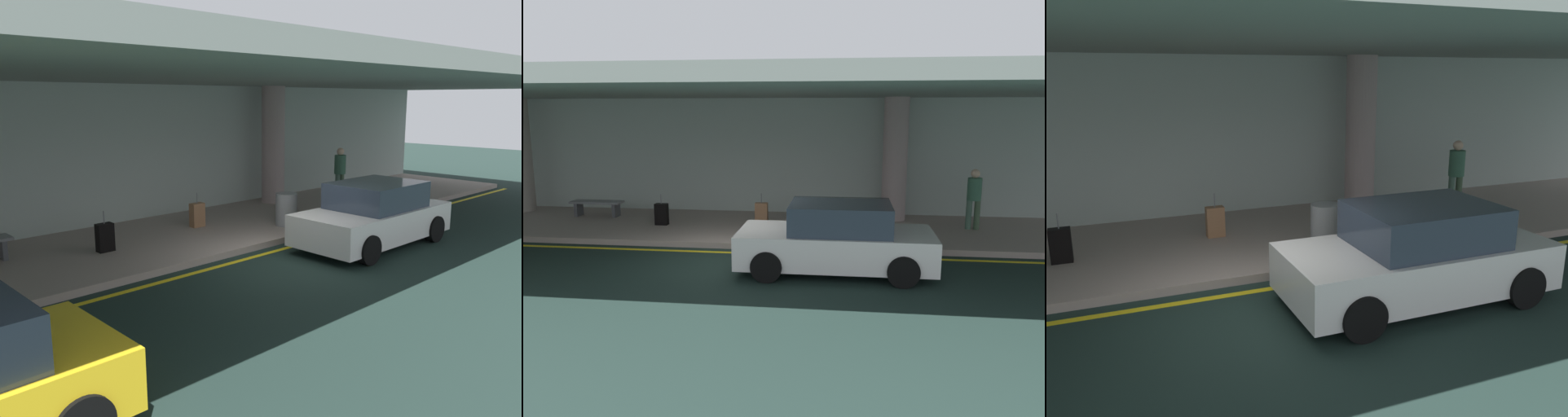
{
  "view_description": "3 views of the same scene",
  "coord_description": "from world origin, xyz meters",
  "views": [
    {
      "loc": [
        -8.06,
        -7.65,
        3.4
      ],
      "look_at": [
        0.82,
        1.65,
        0.78
      ],
      "focal_mm": 37.09,
      "sensor_mm": 36.0,
      "label": 1
    },
    {
      "loc": [
        2.6,
        -11.25,
        3.4
      ],
      "look_at": [
        1.06,
        1.3,
        1.01
      ],
      "focal_mm": 35.61,
      "sensor_mm": 36.0,
      "label": 2
    },
    {
      "loc": [
        -1.98,
        -6.86,
        3.4
      ],
      "look_at": [
        1.8,
        2.42,
        0.79
      ],
      "focal_mm": 36.05,
      "sensor_mm": 36.0,
      "label": 3
    }
  ],
  "objects": [
    {
      "name": "car_white",
      "position": [
        2.41,
        -0.54,
        0.71
      ],
      "size": [
        4.1,
        1.92,
        1.5
      ],
      "rotation": [
        0.0,
        0.0,
        3.2
      ],
      "color": "white",
      "rests_on": "ground"
    },
    {
      "name": "trash_bin_steel",
      "position": [
        1.94,
        1.85,
        0.57
      ],
      "size": [
        0.56,
        0.56,
        0.85
      ],
      "primitive_type": "cylinder",
      "color": "gray",
      "rests_on": "sidewalk"
    },
    {
      "name": "bench_metal",
      "position": [
        -5.15,
        3.8,
        0.5
      ],
      "size": [
        1.6,
        0.5,
        0.48
      ],
      "color": "slate",
      "rests_on": "sidewalk"
    },
    {
      "name": "ground_plane",
      "position": [
        0.0,
        0.0,
        0.0
      ],
      "size": [
        60.0,
        60.0,
        0.0
      ],
      "primitive_type": "plane",
      "color": "#1B2C27"
    },
    {
      "name": "suitcase_upright_secondary",
      "position": [
        0.14,
        3.32,
        0.46
      ],
      "size": [
        0.36,
        0.22,
        0.9
      ],
      "rotation": [
        0.0,
        0.0,
        0.33
      ],
      "color": "#966645",
      "rests_on": "sidewalk"
    },
    {
      "name": "suitcase_upright_primary",
      "position": [
        -2.7,
        2.85,
        0.46
      ],
      "size": [
        0.36,
        0.22,
        0.9
      ],
      "rotation": [
        0.0,
        0.0,
        0.06
      ],
      "color": "black",
      "rests_on": "sidewalk"
    },
    {
      "name": "sidewalk",
      "position": [
        0.0,
        3.1,
        0.07
      ],
      "size": [
        26.0,
        4.2,
        0.15
      ],
      "primitive_type": "cube",
      "color": "#A5928A",
      "rests_on": "ground"
    },
    {
      "name": "lane_stripe_yellow",
      "position": [
        0.0,
        0.67,
        0.0
      ],
      "size": [
        26.0,
        0.14,
        0.01
      ],
      "primitive_type": "cube",
      "color": "yellow",
      "rests_on": "ground"
    },
    {
      "name": "ceiling_overhang",
      "position": [
        0.0,
        2.6,
        3.95
      ],
      "size": [
        28.0,
        13.2,
        0.3
      ],
      "primitive_type": "cube",
      "color": "gray",
      "rests_on": "support_column_far_left"
    },
    {
      "name": "support_column_left_mid",
      "position": [
        4.0,
        4.41,
        1.97
      ],
      "size": [
        0.73,
        0.73,
        3.65
      ],
      "primitive_type": "cylinder",
      "color": "#A99291",
      "rests_on": "sidewalk"
    },
    {
      "name": "terminal_back_wall",
      "position": [
        0.0,
        5.35,
        1.9
      ],
      "size": [
        26.0,
        0.3,
        3.8
      ],
      "primitive_type": "cube",
      "color": "#ADB8B1",
      "rests_on": "ground"
    },
    {
      "name": "traveler_with_luggage",
      "position": [
        6.09,
        3.36,
        1.11
      ],
      "size": [
        0.38,
        0.38,
        1.68
      ],
      "rotation": [
        0.0,
        0.0,
        0.19
      ],
      "color": "#446353",
      "rests_on": "sidewalk"
    }
  ]
}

